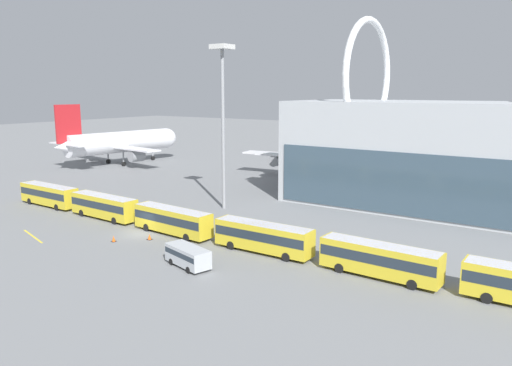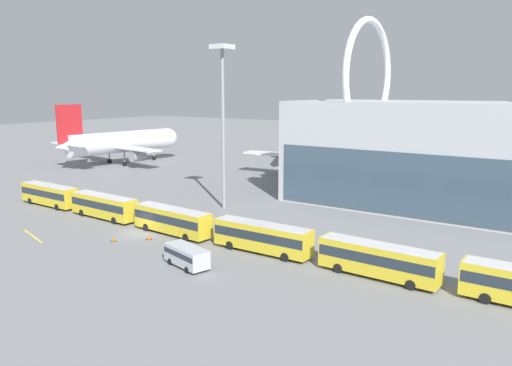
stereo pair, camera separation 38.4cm
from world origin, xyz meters
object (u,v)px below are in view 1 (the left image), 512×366
at_px(shuttle_bus_0, 49,194).
at_px(floodlight_mast, 223,95).
at_px(airliner_at_gate_near, 118,142).
at_px(shuttle_bus_1, 104,205).
at_px(shuttle_bus_2, 172,219).
at_px(shuttle_bus_3, 263,236).
at_px(shuttle_bus_4, 380,258).
at_px(airliner_at_gate_far, 319,151).
at_px(traffic_cone_0, 150,237).
at_px(service_van_foreground, 188,255).
at_px(traffic_cone_1, 114,239).

bearing_deg(shuttle_bus_0, floodlight_mast, 31.91).
distance_m(airliner_at_gate_near, shuttle_bus_1, 55.17).
distance_m(shuttle_bus_2, shuttle_bus_3, 13.78).
xyz_separation_m(airliner_at_gate_near, shuttle_bus_4, (81.73, -37.23, -3.55)).
distance_m(airliner_at_gate_near, shuttle_bus_3, 77.59).
distance_m(shuttle_bus_2, floodlight_mast, 22.01).
bearing_deg(airliner_at_gate_far, shuttle_bus_0, 148.17).
xyz_separation_m(shuttle_bus_3, floodlight_mast, (-17.11, 14.68, 15.69)).
bearing_deg(airliner_at_gate_far, airliner_at_gate_near, 96.80).
xyz_separation_m(shuttle_bus_2, traffic_cone_0, (-0.73, -3.40, -1.64)).
bearing_deg(shuttle_bus_3, floodlight_mast, 138.94).
bearing_deg(service_van_foreground, traffic_cone_0, 171.31).
relative_size(airliner_at_gate_far, floodlight_mast, 1.42).
height_order(shuttle_bus_4, traffic_cone_1, shuttle_bus_4).
bearing_deg(shuttle_bus_3, shuttle_bus_0, 179.32).
bearing_deg(shuttle_bus_0, traffic_cone_0, -7.39).
xyz_separation_m(shuttle_bus_1, floodlight_mast, (10.44, 14.81, 15.69)).
distance_m(shuttle_bus_3, floodlight_mast, 27.47).
height_order(shuttle_bus_3, traffic_cone_0, shuttle_bus_3).
height_order(airliner_at_gate_near, shuttle_bus_1, airliner_at_gate_near).
xyz_separation_m(shuttle_bus_0, shuttle_bus_2, (27.56, -0.55, 0.00)).
bearing_deg(traffic_cone_1, shuttle_bus_3, 21.39).
distance_m(shuttle_bus_0, shuttle_bus_3, 41.34).
xyz_separation_m(shuttle_bus_2, traffic_cone_1, (-3.76, -6.49, -1.62)).
bearing_deg(floodlight_mast, traffic_cone_0, -81.97).
bearing_deg(shuttle_bus_3, airliner_at_gate_far, 109.79).
bearing_deg(airliner_at_gate_near, traffic_cone_0, -120.07).
xyz_separation_m(shuttle_bus_0, shuttle_bus_4, (55.12, -0.12, 0.00)).
xyz_separation_m(airliner_at_gate_near, airliner_at_gate_far, (49.95, 11.55, 0.04)).
relative_size(airliner_at_gate_far, shuttle_bus_0, 2.94).
height_order(shuttle_bus_3, service_van_foreground, shuttle_bus_3).
distance_m(airliner_at_gate_near, service_van_foreground, 78.76).
distance_m(floodlight_mast, traffic_cone_0, 25.45).
xyz_separation_m(shuttle_bus_0, shuttle_bus_3, (41.34, -0.17, 0.00)).
relative_size(shuttle_bus_2, service_van_foreground, 2.02).
bearing_deg(traffic_cone_1, floodlight_mast, 88.87).
bearing_deg(shuttle_bus_3, shuttle_bus_1, 179.82).
bearing_deg(service_van_foreground, airliner_at_gate_far, 118.80).
bearing_deg(shuttle_bus_1, airliner_at_gate_far, 80.86).
bearing_deg(traffic_cone_0, shuttle_bus_0, 171.62).
bearing_deg(service_van_foreground, shuttle_bus_1, 175.66).
distance_m(airliner_at_gate_far, floodlight_mast, 36.24).
bearing_deg(airliner_at_gate_near, shuttle_bus_2, -117.34).
distance_m(shuttle_bus_1, floodlight_mast, 23.97).
relative_size(shuttle_bus_4, traffic_cone_1, 16.32).
xyz_separation_m(shuttle_bus_1, shuttle_bus_4, (41.34, 0.18, 0.00)).
distance_m(shuttle_bus_1, service_van_foreground, 25.04).
distance_m(shuttle_bus_3, traffic_cone_1, 18.91).
bearing_deg(shuttle_bus_1, shuttle_bus_3, 2.17).
height_order(airliner_at_gate_near, shuttle_bus_3, airliner_at_gate_near).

